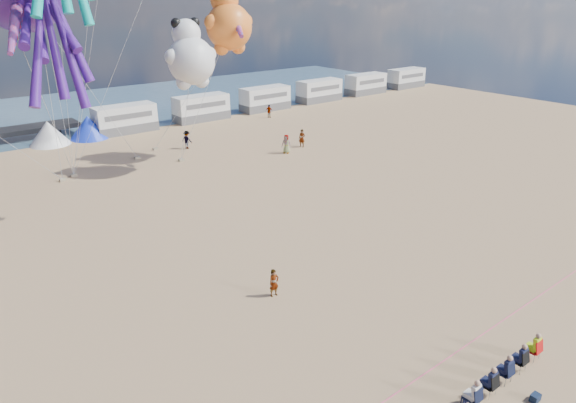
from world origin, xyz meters
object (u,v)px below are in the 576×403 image
at_px(motorhome_3, 319,91).
at_px(sandbag_a, 63,180).
at_px(sandbag_b, 137,158).
at_px(beachgoer_5, 302,138).
at_px(beachgoer_6, 286,144).
at_px(windsock_right, 14,30).
at_px(motorhome_0, 125,119).
at_px(motorhome_5, 406,78).
at_px(sandbag_c, 181,160).
at_px(spectator_row, 505,368).
at_px(beachgoer_2, 187,140).
at_px(beachgoer_3, 269,111).
at_px(kite_teddy_orange, 229,27).
at_px(kite_panda, 191,61).
at_px(tent_white, 49,133).
at_px(motorhome_2, 265,99).
at_px(tent_blue, 89,127).
at_px(sandbag_e, 74,175).
at_px(windsock_mid, 235,20).
at_px(cooler_navy, 535,398).
at_px(motorhome_4, 366,84).
at_px(sandbag_d, 155,149).
at_px(motorhome_1, 201,108).
at_px(standing_person, 274,283).

bearing_deg(motorhome_3, sandbag_a, -162.62).
bearing_deg(sandbag_b, beachgoer_5, -24.02).
xyz_separation_m(beachgoer_6, windsock_right, (-22.22, -2.17, 11.30)).
xyz_separation_m(motorhome_0, beachgoer_6, (8.88, -17.26, -0.60)).
bearing_deg(motorhome_5, sandbag_a, -168.13).
bearing_deg(sandbag_c, spectator_row, -96.26).
bearing_deg(beachgoer_2, beachgoer_3, -92.07).
bearing_deg(kite_teddy_orange, kite_panda, 175.85).
bearing_deg(spectator_row, tent_white, 94.91).
distance_m(beachgoer_2, sandbag_b, 5.36).
bearing_deg(motorhome_0, kite_teddy_orange, -73.41).
xyz_separation_m(motorhome_2, tent_white, (-27.00, 0.00, -0.30)).
relative_size(tent_blue, windsock_right, 0.81).
height_order(beachgoer_6, sandbag_e, beachgoer_6).
xyz_separation_m(motorhome_2, sandbag_e, (-28.28, -11.51, -1.39)).
xyz_separation_m(motorhome_2, windsock_mid, (-14.30, -15.57, 10.64)).
relative_size(motorhome_5, cooler_navy, 17.37).
bearing_deg(beachgoer_3, spectator_row, 120.52).
distance_m(motorhome_2, beachgoer_2, 19.52).
bearing_deg(motorhome_5, tent_white, 180.00).
height_order(beachgoer_3, sandbag_b, beachgoer_3).
bearing_deg(windsock_right, sandbag_c, 48.39).
relative_size(spectator_row, windsock_mid, 1.10).
height_order(motorhome_3, sandbag_b, motorhome_3).
relative_size(sandbag_a, sandbag_b, 1.00).
relative_size(sandbag_a, windsock_right, 0.10).
relative_size(motorhome_4, beachgoer_2, 3.73).
relative_size(tent_white, beachgoer_5, 2.26).
relative_size(tent_white, cooler_navy, 10.53).
xyz_separation_m(beachgoer_2, beachgoer_5, (9.21, -6.64, 0.00)).
height_order(motorhome_3, sandbag_a, motorhome_3).
bearing_deg(kite_panda, motorhome_0, 101.52).
xyz_separation_m(beachgoer_2, sandbag_d, (-2.71, 1.48, -0.78)).
distance_m(beachgoer_2, sandbag_a, 12.79).
distance_m(motorhome_1, motorhome_2, 9.50).
bearing_deg(sandbag_b, standing_person, -98.86).
bearing_deg(sandbag_a, tent_blue, 62.36).
height_order(motorhome_5, tent_white, motorhome_5).
xyz_separation_m(motorhome_1, beachgoer_5, (1.91, -16.56, -0.61)).
bearing_deg(motorhome_2, spectator_row, -115.94).
relative_size(motorhome_3, kite_panda, 1.01).
distance_m(cooler_navy, sandbag_d, 40.19).
distance_m(tent_blue, windsock_mid, 20.92).
xyz_separation_m(sandbag_b, sandbag_c, (2.86, -3.21, 0.00)).
distance_m(motorhome_0, sandbag_c, 13.37).
xyz_separation_m(kite_teddy_orange, windsock_mid, (0.25, -0.63, 0.58)).
distance_m(sandbag_c, windsock_right, 18.85).
relative_size(beachgoer_5, sandbag_a, 3.54).
distance_m(standing_person, sandbag_c, 24.35).
height_order(sandbag_e, windsock_right, windsock_right).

